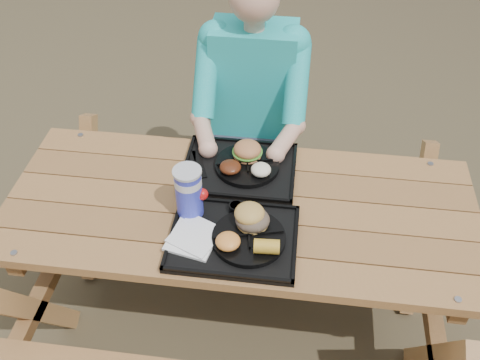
# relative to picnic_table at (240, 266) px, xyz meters

# --- Properties ---
(ground) EXTENTS (60.00, 60.00, 0.00)m
(ground) POSITION_rel_picnic_table_xyz_m (0.00, 0.00, -0.38)
(ground) COLOR #999999
(ground) RESTS_ON ground
(picnic_table) EXTENTS (1.80, 1.49, 0.75)m
(picnic_table) POSITION_rel_picnic_table_xyz_m (0.00, 0.00, 0.00)
(picnic_table) COLOR #999999
(picnic_table) RESTS_ON ground
(tray_near) EXTENTS (0.45, 0.35, 0.02)m
(tray_near) POSITION_rel_picnic_table_xyz_m (-0.00, -0.18, 0.39)
(tray_near) COLOR black
(tray_near) RESTS_ON picnic_table
(tray_far) EXTENTS (0.45, 0.35, 0.02)m
(tray_far) POSITION_rel_picnic_table_xyz_m (-0.03, 0.19, 0.39)
(tray_far) COLOR black
(tray_far) RESTS_ON picnic_table
(plate_near) EXTENTS (0.26, 0.26, 0.02)m
(plate_near) POSITION_rel_picnic_table_xyz_m (0.05, -0.18, 0.41)
(plate_near) COLOR black
(plate_near) RESTS_ON tray_near
(plate_far) EXTENTS (0.26, 0.26, 0.02)m
(plate_far) POSITION_rel_picnic_table_xyz_m (0.00, 0.20, 0.41)
(plate_far) COLOR black
(plate_far) RESTS_ON tray_far
(napkin_stack) EXTENTS (0.19, 0.19, 0.02)m
(napkin_stack) POSITION_rel_picnic_table_xyz_m (-0.14, -0.21, 0.40)
(napkin_stack) COLOR white
(napkin_stack) RESTS_ON tray_near
(soda_cup) EXTENTS (0.10, 0.10, 0.20)m
(soda_cup) POSITION_rel_picnic_table_xyz_m (-0.17, -0.08, 0.49)
(soda_cup) COLOR #1A24C4
(soda_cup) RESTS_ON tray_near
(condiment_bbq) EXTENTS (0.05, 0.05, 0.03)m
(condiment_bbq) POSITION_rel_picnic_table_xyz_m (-0.01, -0.05, 0.41)
(condiment_bbq) COLOR black
(condiment_bbq) RESTS_ON tray_near
(condiment_mustard) EXTENTS (0.05, 0.05, 0.03)m
(condiment_mustard) POSITION_rel_picnic_table_xyz_m (0.06, -0.06, 0.41)
(condiment_mustard) COLOR gold
(condiment_mustard) RESTS_ON tray_near
(sandwich) EXTENTS (0.11, 0.11, 0.12)m
(sandwich) POSITION_rel_picnic_table_xyz_m (0.06, -0.13, 0.47)
(sandwich) COLOR gold
(sandwich) RESTS_ON plate_near
(mac_cheese) EXTENTS (0.09, 0.09, 0.04)m
(mac_cheese) POSITION_rel_picnic_table_xyz_m (-0.01, -0.24, 0.44)
(mac_cheese) COLOR #F9A041
(mac_cheese) RESTS_ON plate_near
(corn_cob) EXTENTS (0.09, 0.09, 0.05)m
(corn_cob) POSITION_rel_picnic_table_xyz_m (0.12, -0.25, 0.44)
(corn_cob) COLOR gold
(corn_cob) RESTS_ON plate_near
(cutlery_far) EXTENTS (0.09, 0.17, 0.01)m
(cutlery_far) POSITION_rel_picnic_table_xyz_m (-0.19, 0.19, 0.40)
(cutlery_far) COLOR black
(cutlery_far) RESTS_ON tray_far
(burger) EXTENTS (0.11, 0.11, 0.10)m
(burger) POSITION_rel_picnic_table_xyz_m (-0.00, 0.24, 0.47)
(burger) COLOR #B97241
(burger) RESTS_ON plate_far
(baked_beans) EXTENTS (0.09, 0.09, 0.04)m
(baked_beans) POSITION_rel_picnic_table_xyz_m (-0.06, 0.14, 0.43)
(baked_beans) COLOR #552411
(baked_beans) RESTS_ON plate_far
(potato_salad) EXTENTS (0.08, 0.08, 0.04)m
(potato_salad) POSITION_rel_picnic_table_xyz_m (0.06, 0.14, 0.44)
(potato_salad) COLOR white
(potato_salad) RESTS_ON plate_far
(diner) EXTENTS (0.48, 0.84, 1.28)m
(diner) POSITION_rel_picnic_table_xyz_m (-0.03, 0.68, 0.27)
(diner) COLOR #1C9DC5
(diner) RESTS_ON ground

